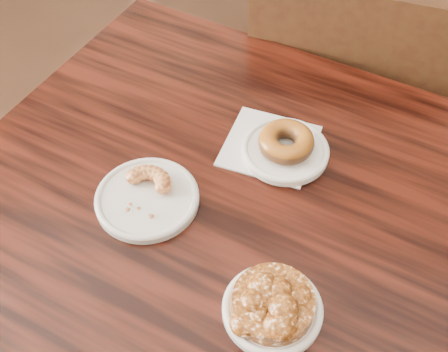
% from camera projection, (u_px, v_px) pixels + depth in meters
% --- Properties ---
extents(cafe_table, '(1.20, 1.20, 0.75)m').
position_uv_depth(cafe_table, '(219.00, 320.00, 1.22)').
color(cafe_table, black).
rests_on(cafe_table, floor).
extents(chair_far, '(0.55, 0.55, 0.90)m').
position_uv_depth(chair_far, '(345.00, 95.00, 1.58)').
color(chair_far, black).
rests_on(chair_far, floor).
extents(napkin, '(0.18, 0.18, 0.00)m').
position_uv_depth(napkin, '(270.00, 146.00, 1.04)').
color(napkin, silver).
rests_on(napkin, cafe_table).
extents(plate_donut, '(0.16, 0.16, 0.01)m').
position_uv_depth(plate_donut, '(285.00, 151.00, 1.02)').
color(plate_donut, white).
rests_on(plate_donut, napkin).
extents(plate_cruller, '(0.18, 0.18, 0.01)m').
position_uv_depth(plate_cruller, '(147.00, 199.00, 0.95)').
color(plate_cruller, silver).
rests_on(plate_cruller, cafe_table).
extents(plate_fritter, '(0.15, 0.15, 0.01)m').
position_uv_depth(plate_fritter, '(272.00, 309.00, 0.82)').
color(plate_fritter, white).
rests_on(plate_fritter, cafe_table).
extents(glazed_donut, '(0.10, 0.10, 0.04)m').
position_uv_depth(glazed_donut, '(286.00, 142.00, 1.00)').
color(glazed_donut, brown).
rests_on(glazed_donut, plate_donut).
extents(apple_fritter, '(0.16, 0.16, 0.04)m').
position_uv_depth(apple_fritter, '(274.00, 301.00, 0.80)').
color(apple_fritter, '#451E07').
rests_on(apple_fritter, plate_fritter).
extents(cruller_fragment, '(0.10, 0.10, 0.03)m').
position_uv_depth(cruller_fragment, '(146.00, 192.00, 0.94)').
color(cruller_fragment, brown).
rests_on(cruller_fragment, plate_cruller).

